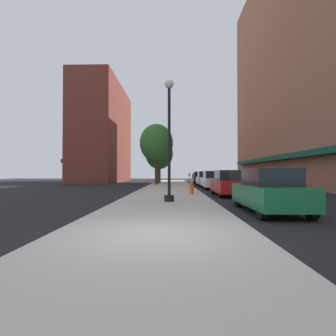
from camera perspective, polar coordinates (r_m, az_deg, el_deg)
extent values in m
plane|color=black|center=(24.37, 9.66, -4.54)|extent=(90.00, 90.00, 0.00)
cube|color=#B7B2A8|center=(25.11, 0.22, -4.31)|extent=(4.80, 50.00, 0.12)
cube|color=#9E6047|center=(34.17, 28.44, 21.36)|extent=(6.00, 40.00, 28.90)
cube|color=#144C38|center=(30.27, 22.98, 2.09)|extent=(0.90, 34.00, 0.50)
cube|color=brown|center=(45.00, -13.64, 7.06)|extent=(6.00, 18.00, 15.62)
cube|color=#144C38|center=(45.55, -17.74, 1.03)|extent=(0.90, 15.30, 0.50)
cylinder|color=black|center=(12.84, 0.25, -6.51)|extent=(0.48, 0.48, 0.30)
cylinder|color=black|center=(12.87, 0.25, 5.77)|extent=(0.14, 0.14, 5.20)
sphere|color=silver|center=(13.48, 0.25, 17.58)|extent=(0.44, 0.44, 0.44)
cylinder|color=#E05614|center=(17.43, 5.07, -4.54)|extent=(0.26, 0.26, 0.62)
sphere|color=#E05614|center=(17.41, 5.07, -3.35)|extent=(0.24, 0.24, 0.24)
cylinder|color=#E05614|center=(17.43, 5.53, -4.24)|extent=(0.12, 0.10, 0.10)
cylinder|color=slate|center=(27.41, 4.60, -2.81)|extent=(0.06, 0.06, 1.05)
cube|color=#33383D|center=(27.39, 4.60, -1.44)|extent=(0.14, 0.09, 0.26)
cylinder|color=slate|center=(22.20, 5.40, -3.23)|extent=(0.06, 0.06, 1.05)
cube|color=#33383D|center=(22.18, 5.40, -1.54)|extent=(0.14, 0.09, 0.26)
cylinder|color=#422D1E|center=(31.48, -2.50, -0.42)|extent=(0.40, 0.40, 3.43)
ellipsoid|color=#2D6B28|center=(31.68, -2.50, 5.37)|extent=(3.94, 3.94, 4.54)
cylinder|color=#4C3823|center=(35.88, -1.92, -1.15)|extent=(0.40, 0.40, 2.61)
ellipsoid|color=#2D6B28|center=(35.98, -1.91, 3.16)|extent=(3.73, 3.73, 4.29)
cylinder|color=black|center=(12.05, 14.71, -6.60)|extent=(0.22, 0.64, 0.64)
cylinder|color=black|center=(12.51, 21.72, -6.36)|extent=(0.22, 0.64, 0.64)
cylinder|color=black|center=(8.99, 19.54, -8.49)|extent=(0.22, 0.64, 0.64)
cylinder|color=black|center=(9.59, 28.51, -7.95)|extent=(0.22, 0.64, 0.64)
cube|color=#196638|center=(10.71, 20.80, -5.55)|extent=(1.80, 4.30, 0.76)
cube|color=black|center=(10.54, 21.05, -1.81)|extent=(1.56, 2.20, 0.64)
cylinder|color=black|center=(19.14, 9.62, -4.54)|extent=(0.22, 0.64, 0.64)
cylinder|color=black|center=(19.43, 14.20, -4.47)|extent=(0.22, 0.64, 0.64)
cylinder|color=black|center=(15.98, 11.32, -5.23)|extent=(0.22, 0.64, 0.64)
cylinder|color=black|center=(16.33, 16.73, -5.12)|extent=(0.22, 0.64, 0.64)
cube|color=red|center=(17.68, 12.89, -3.78)|extent=(1.80, 4.30, 0.76)
cube|color=black|center=(17.51, 12.98, -1.52)|extent=(1.56, 2.20, 0.64)
cylinder|color=black|center=(26.04, 7.37, -3.61)|extent=(0.22, 0.64, 0.64)
cylinder|color=black|center=(26.25, 10.76, -3.58)|extent=(0.22, 0.64, 0.64)
cylinder|color=black|center=(22.86, 8.24, -3.97)|extent=(0.22, 0.64, 0.64)
cylinder|color=black|center=(23.10, 12.09, -3.93)|extent=(0.22, 0.64, 0.64)
cube|color=silver|center=(24.54, 9.59, -3.02)|extent=(1.80, 4.30, 0.76)
cube|color=black|center=(24.37, 9.63, -1.39)|extent=(1.56, 2.20, 0.64)
cylinder|color=black|center=(31.79, 6.24, -3.15)|extent=(0.22, 0.64, 0.64)
cylinder|color=black|center=(31.97, 9.04, -3.13)|extent=(0.22, 0.64, 0.64)
cylinder|color=black|center=(28.61, 6.81, -3.38)|extent=(0.22, 0.64, 0.64)
cylinder|color=black|center=(28.80, 9.91, -3.36)|extent=(0.22, 0.64, 0.64)
cube|color=#B2B2BA|center=(30.27, 7.98, -2.64)|extent=(1.80, 4.30, 0.76)
cube|color=black|center=(30.11, 8.01, -1.32)|extent=(1.56, 2.20, 0.64)
cylinder|color=black|center=(38.80, 5.33, -2.77)|extent=(0.22, 0.64, 0.64)
cylinder|color=black|center=(38.94, 7.62, -2.75)|extent=(0.22, 0.64, 0.64)
cylinder|color=black|center=(35.61, 5.70, -2.92)|extent=(0.22, 0.64, 0.64)
cylinder|color=black|center=(35.76, 8.20, -2.91)|extent=(0.22, 0.64, 0.64)
cube|color=black|center=(37.26, 6.70, -2.34)|extent=(1.80, 4.30, 0.76)
cube|color=black|center=(37.10, 6.72, -1.27)|extent=(1.56, 2.20, 0.64)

